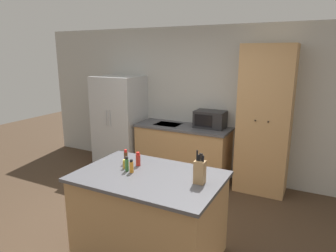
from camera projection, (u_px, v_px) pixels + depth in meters
The scene contains 14 objects.
ground_plane at pixel (141, 241), 3.51m from camera, with size 14.00×14.00×0.00m, color #423021.
wall_back at pixel (211, 103), 5.21m from camera, with size 7.20×0.06×2.60m.
refrigerator at pixel (120, 122), 5.75m from camera, with size 0.87×0.71×1.73m.
back_counter at pixel (183, 151), 5.30m from camera, with size 1.66×0.64×0.92m.
pantry_cabinet at pixel (265, 121), 4.58m from camera, with size 0.77×0.53×2.28m.
kitchen_island at pixel (149, 215), 3.20m from camera, with size 1.50×1.00×0.93m.
microwave at pixel (210, 119), 5.05m from camera, with size 0.51×0.34×0.29m.
knife_block at pixel (200, 171), 2.86m from camera, with size 0.10×0.09×0.33m.
spice_bottle_tall_dark at pixel (126, 157), 3.39m from camera, with size 0.04×0.04×0.16m.
spice_bottle_short_red at pixel (131, 166), 3.13m from camera, with size 0.04×0.04×0.14m.
spice_bottle_amber_oil at pixel (138, 159), 3.32m from camera, with size 0.05×0.05×0.16m.
spice_bottle_green_herb at pixel (127, 164), 3.17m from camera, with size 0.04×0.04×0.16m.
spice_bottle_pale_salt at pixel (124, 164), 3.25m from camera, with size 0.04×0.04×0.10m.
fire_extinguisher at pixel (99, 149), 6.27m from camera, with size 0.14×0.14×0.43m.
Camera 1 is at (1.70, -2.60, 2.15)m, focal length 32.00 mm.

